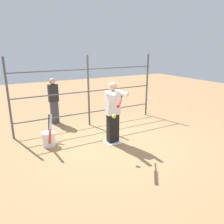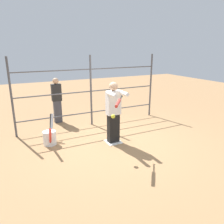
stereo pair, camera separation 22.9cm
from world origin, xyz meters
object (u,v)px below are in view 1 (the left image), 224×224
Objects in this scene: batter at (113,111)px; bat_bucket at (49,138)px; baseball_bat_swinging at (120,102)px; bystander_behind_fence at (54,100)px; softball_in_flight at (114,116)px.

batter is 1.83m from bat_bucket.
baseball_bat_swinging is 3.30m from bystander_behind_fence.
batter is at bearing 157.45° from bat_bucket.
bystander_behind_fence is at bearing -109.95° from bat_bucket.
baseball_bat_swinging is 7.37× the size of softball_in_flight.
softball_in_flight reaches higher than bat_bucket.
batter is at bearing -118.06° from softball_in_flight.
softball_in_flight is at bearing 61.94° from batter.
bystander_behind_fence is at bearing -67.91° from batter.
bat_bucket is 1.90m from bystander_behind_fence.
bystander_behind_fence is (-0.62, -1.70, 0.58)m from bat_bucket.
bystander_behind_fence reaches higher than bat_bucket.
batter is 17.26× the size of softball_in_flight.
bat_bucket is (1.23, -1.30, -0.76)m from softball_in_flight.
bystander_behind_fence is (0.61, -3.00, -0.18)m from softball_in_flight.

